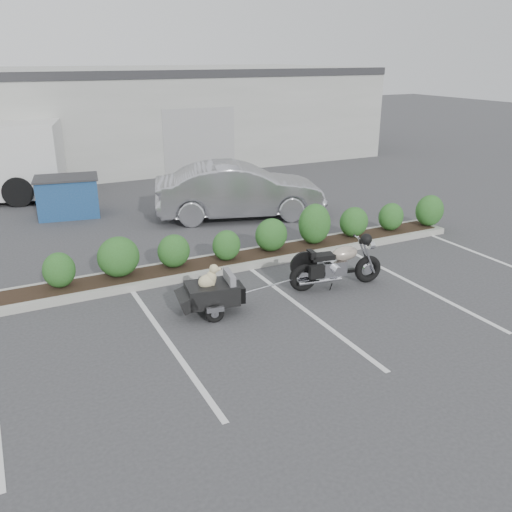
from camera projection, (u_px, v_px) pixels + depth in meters
name	position (u px, v px, depth m)	size (l,w,h in m)	color
ground	(234.00, 310.00, 10.24)	(90.00, 90.00, 0.00)	#38383A
planter_kerb	(234.00, 261.00, 12.48)	(12.00, 1.00, 0.15)	#9E9E93
building	(73.00, 116.00, 23.77)	(26.00, 10.00, 4.00)	#9EA099
motorcycle	(337.00, 265.00, 11.13)	(2.07, 0.81, 1.19)	black
pet_trailer	(211.00, 293.00, 10.00)	(1.67, 0.95, 0.98)	black
sedan	(239.00, 191.00, 15.84)	(1.70, 4.88, 1.61)	#A2A2A9
dumpster	(68.00, 196.00, 16.04)	(1.98, 1.52, 1.19)	navy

